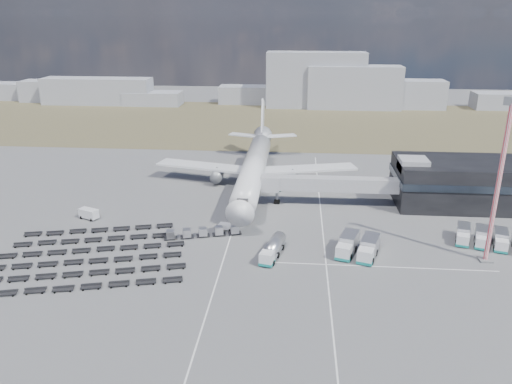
{
  "coord_description": "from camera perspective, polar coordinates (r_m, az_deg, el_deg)",
  "views": [
    {
      "loc": [
        10.37,
        -85.63,
        41.03
      ],
      "look_at": [
        1.71,
        16.86,
        4.0
      ],
      "focal_mm": 35.0,
      "sensor_mm": 36.0,
      "label": 1
    }
  ],
  "objects": [
    {
      "name": "uld_row",
      "position": [
        97.45,
        -6.09,
        -4.58
      ],
      "size": [
        14.83,
        5.53,
        1.64
      ],
      "rotation": [
        0.0,
        0.0,
        0.27
      ],
      "color": "black",
      "rests_on": "ground"
    },
    {
      "name": "utility_van",
      "position": [
        110.85,
        -18.57,
        -2.4
      ],
      "size": [
        4.51,
        3.3,
        2.21
      ],
      "primitive_type": "cube",
      "rotation": [
        0.0,
        0.0,
        -0.4
      ],
      "color": "silver",
      "rests_on": "ground"
    },
    {
      "name": "grass_strip",
      "position": [
        200.15,
        1.77,
        7.96
      ],
      "size": [
        420.0,
        90.0,
        0.01
      ],
      "primitive_type": "cube",
      "color": "#4C442D",
      "rests_on": "ground"
    },
    {
      "name": "airliner",
      "position": [
        123.73,
        -0.19,
        3.01
      ],
      "size": [
        51.59,
        64.53,
        17.62
      ],
      "color": "silver",
      "rests_on": "ground"
    },
    {
      "name": "terminal",
      "position": [
        121.2,
        22.56,
        1.07
      ],
      "size": [
        30.4,
        16.4,
        11.0
      ],
      "color": "black",
      "rests_on": "ground"
    },
    {
      "name": "jet_bridge",
      "position": [
        112.12,
        7.4,
        0.91
      ],
      "size": [
        30.3,
        3.8,
        7.05
      ],
      "color": "#939399",
      "rests_on": "ground"
    },
    {
      "name": "service_trucks_far",
      "position": [
        103.03,
        25.29,
        -4.81
      ],
      "size": [
        13.54,
        9.97,
        2.69
      ],
      "rotation": [
        0.0,
        0.0,
        -0.3
      ],
      "color": "silver",
      "rests_on": "ground"
    },
    {
      "name": "fuel_tanker",
      "position": [
        89.25,
        1.92,
        -6.49
      ],
      "size": [
        4.44,
        9.66,
        3.03
      ],
      "rotation": [
        0.0,
        0.0,
        -0.23
      ],
      "color": "silver",
      "rests_on": "ground"
    },
    {
      "name": "lane_markings",
      "position": [
        97.67,
        4.04,
        -5.09
      ],
      "size": [
        47.12,
        110.0,
        0.01
      ],
      "color": "silver",
      "rests_on": "ground"
    },
    {
      "name": "pushback_tug",
      "position": [
        100.13,
        -3.45,
        -4.01
      ],
      "size": [
        3.15,
        2.17,
        1.34
      ],
      "primitive_type": "cube",
      "rotation": [
        0.0,
        0.0,
        -0.21
      ],
      "color": "silver",
      "rests_on": "ground"
    },
    {
      "name": "skyline",
      "position": [
        236.16,
        0.91,
        11.68
      ],
      "size": [
        290.9,
        23.85,
        24.68
      ],
      "color": "#90939D",
      "rests_on": "ground"
    },
    {
      "name": "service_trucks_near",
      "position": [
        91.41,
        11.57,
        -6.12
      ],
      "size": [
        8.57,
        9.4,
        3.13
      ],
      "rotation": [
        0.0,
        0.0,
        -0.31
      ],
      "color": "silver",
      "rests_on": "ground"
    },
    {
      "name": "floodlight_mast",
      "position": [
        92.09,
        25.97,
        0.9
      ],
      "size": [
        2.71,
        2.21,
        28.63
      ],
      "rotation": [
        0.0,
        0.0,
        -0.37
      ],
      "color": "red",
      "rests_on": "ground"
    },
    {
      "name": "ground",
      "position": [
        95.52,
        -1.89,
        -5.65
      ],
      "size": [
        420.0,
        420.0,
        0.0
      ],
      "primitive_type": "plane",
      "color": "#565659",
      "rests_on": "ground"
    },
    {
      "name": "baggage_dollies",
      "position": [
        94.11,
        -18.66,
        -6.92
      ],
      "size": [
        36.62,
        30.85,
        0.76
      ],
      "rotation": [
        0.0,
        0.0,
        0.25
      ],
      "color": "black",
      "rests_on": "ground"
    },
    {
      "name": "catering_truck",
      "position": [
        123.17,
        2.01,
        1.02
      ],
      "size": [
        4.16,
        6.41,
        2.73
      ],
      "rotation": [
        0.0,
        0.0,
        0.31
      ],
      "color": "silver",
      "rests_on": "ground"
    }
  ]
}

